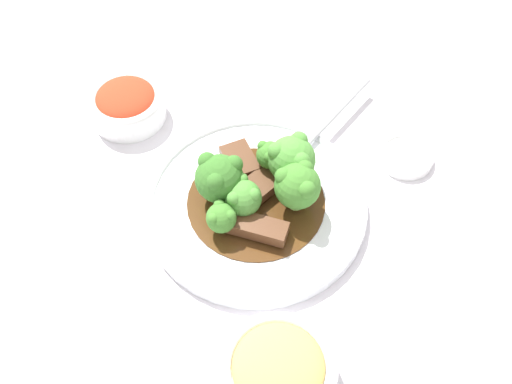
{
  "coord_description": "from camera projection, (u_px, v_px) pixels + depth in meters",
  "views": [
    {
      "loc": [
        0.38,
        0.06,
        0.58
      ],
      "look_at": [
        0.0,
        0.0,
        0.03
      ],
      "focal_mm": 42.0,
      "sensor_mm": 36.0,
      "label": 1
    }
  ],
  "objects": [
    {
      "name": "side_bowl_appetizer",
      "position": [
        278.0,
        371.0,
        0.56
      ],
      "size": [
        0.11,
        0.11,
        0.05
      ],
      "color": "white",
      "rests_on": "ground_plane"
    },
    {
      "name": "beef_strip_0",
      "position": [
        256.0,
        227.0,
        0.65
      ],
      "size": [
        0.04,
        0.07,
        0.02
      ],
      "color": "#56331E",
      "rests_on": "main_plate"
    },
    {
      "name": "serving_spoon",
      "position": [
        298.0,
        152.0,
        0.71
      ],
      "size": [
        0.19,
        0.12,
        0.01
      ],
      "color": "#B7B7BC",
      "rests_on": "main_plate"
    },
    {
      "name": "side_bowl_kimchi",
      "position": [
        127.0,
        104.0,
        0.76
      ],
      "size": [
        0.1,
        0.1,
        0.05
      ],
      "color": "white",
      "rests_on": "ground_plane"
    },
    {
      "name": "main_plate",
      "position": [
        256.0,
        204.0,
        0.69
      ],
      "size": [
        0.26,
        0.26,
        0.02
      ],
      "color": "white",
      "rests_on": "ground_plane"
    },
    {
      "name": "beef_strip_2",
      "position": [
        240.0,
        161.0,
        0.7
      ],
      "size": [
        0.06,
        0.05,
        0.01
      ],
      "color": "#56331E",
      "rests_on": "main_plate"
    },
    {
      "name": "sauce_dish",
      "position": [
        406.0,
        156.0,
        0.73
      ],
      "size": [
        0.07,
        0.07,
        0.01
      ],
      "color": "white",
      "rests_on": "ground_plane"
    },
    {
      "name": "broccoli_floret_0",
      "position": [
        220.0,
        177.0,
        0.66
      ],
      "size": [
        0.05,
        0.05,
        0.06
      ],
      "color": "#7FA84C",
      "rests_on": "main_plate"
    },
    {
      "name": "broccoli_floret_1",
      "position": [
        297.0,
        186.0,
        0.65
      ],
      "size": [
        0.05,
        0.05,
        0.06
      ],
      "color": "#8EB756",
      "rests_on": "main_plate"
    },
    {
      "name": "beef_strip_1",
      "position": [
        259.0,
        188.0,
        0.68
      ],
      "size": [
        0.07,
        0.06,
        0.01
      ],
      "color": "#56331E",
      "rests_on": "main_plate"
    },
    {
      "name": "broccoli_floret_5",
      "position": [
        221.0,
        217.0,
        0.64
      ],
      "size": [
        0.03,
        0.03,
        0.04
      ],
      "color": "#8EB756",
      "rests_on": "main_plate"
    },
    {
      "name": "ground_plane",
      "position": [
        256.0,
        209.0,
        0.7
      ],
      "size": [
        4.0,
        4.0,
        0.0
      ],
      "primitive_type": "plane",
      "color": "silver"
    },
    {
      "name": "broccoli_floret_4",
      "position": [
        292.0,
        159.0,
        0.67
      ],
      "size": [
        0.05,
        0.05,
        0.06
      ],
      "color": "#7FA84C",
      "rests_on": "main_plate"
    },
    {
      "name": "broccoli_floret_2",
      "position": [
        243.0,
        197.0,
        0.65
      ],
      "size": [
        0.04,
        0.04,
        0.04
      ],
      "color": "#8EB756",
      "rests_on": "main_plate"
    },
    {
      "name": "broccoli_floret_3",
      "position": [
        270.0,
        155.0,
        0.68
      ],
      "size": [
        0.03,
        0.03,
        0.04
      ],
      "color": "#7FA84C",
      "rests_on": "main_plate"
    }
  ]
}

